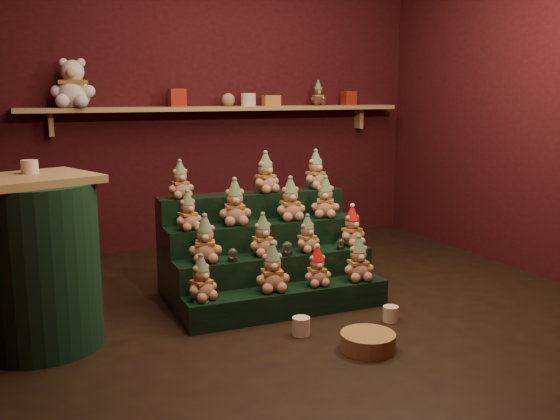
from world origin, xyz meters
name	(u,v)px	position (x,y,z in m)	size (l,w,h in m)	color
ground	(309,305)	(0.00, 0.00, 0.00)	(4.00, 4.00, 0.00)	black
back_wall	(216,97)	(0.00, 2.05, 1.40)	(4.00, 0.10, 2.80)	black
right_wall	(547,98)	(2.05, 0.00, 1.40)	(0.10, 4.00, 2.80)	black
back_shelf	(222,109)	(0.00, 1.87, 1.29)	(3.60, 0.26, 0.24)	tan
riser_tier_front	(288,302)	(-0.21, -0.12, 0.09)	(1.40, 0.22, 0.18)	black
riser_tier_midfront	(275,279)	(-0.21, 0.10, 0.18)	(1.40, 0.22, 0.36)	black
riser_tier_midback	(264,259)	(-0.21, 0.32, 0.27)	(1.40, 0.22, 0.54)	black
riser_tier_back	(253,240)	(-0.21, 0.54, 0.36)	(1.40, 0.22, 0.72)	black
teddy_0	(201,278)	(-0.80, -0.11, 0.32)	(0.20, 0.18, 0.28)	#AB7C5F
teddy_1	(272,267)	(-0.33, -0.12, 0.34)	(0.22, 0.20, 0.31)	#AB7C5F
teddy_2	(317,266)	(-0.01, -0.13, 0.31)	(0.18, 0.17, 0.26)	#AB7C5F
teddy_3	(358,259)	(0.30, -0.13, 0.33)	(0.21, 0.19, 0.30)	#AB7C5F
teddy_4	(205,239)	(-0.71, 0.11, 0.51)	(0.22, 0.19, 0.30)	#AB7C5F
teddy_5	(263,235)	(-0.30, 0.11, 0.50)	(0.20, 0.18, 0.28)	#AB7C5F
teddy_6	(307,234)	(0.02, 0.08, 0.49)	(0.18, 0.16, 0.25)	#AB7C5F
teddy_7	(352,226)	(0.39, 0.12, 0.50)	(0.20, 0.18, 0.28)	#AB7C5F
teddy_8	(188,211)	(-0.77, 0.30, 0.67)	(0.18, 0.17, 0.26)	#AB7C5F
teddy_9	(235,202)	(-0.42, 0.33, 0.70)	(0.22, 0.20, 0.31)	#AB7C5F
teddy_10	(290,199)	(0.00, 0.32, 0.69)	(0.22, 0.19, 0.30)	#AB7C5F
teddy_11	(325,197)	(0.28, 0.32, 0.69)	(0.21, 0.19, 0.29)	#AB7C5F
teddy_12	(180,180)	(-0.75, 0.53, 0.85)	(0.18, 0.16, 0.26)	#AB7C5F
teddy_13	(265,173)	(-0.11, 0.52, 0.87)	(0.21, 0.19, 0.29)	#AB7C5F
teddy_14	(316,170)	(0.32, 0.56, 0.86)	(0.20, 0.18, 0.28)	#AB7C5F
snow_globe_a	(233,255)	(-0.54, 0.04, 0.40)	(0.07, 0.07, 0.09)	black
snow_globe_b	(287,248)	(-0.15, 0.04, 0.41)	(0.07, 0.07, 0.10)	black
snow_globe_c	(340,244)	(0.26, 0.04, 0.40)	(0.06, 0.06, 0.08)	black
side_table	(37,263)	(-1.73, -0.02, 0.49)	(0.80, 0.74, 1.00)	tan
table_ornament	(30,167)	(-1.73, 0.08, 1.03)	(0.09, 0.09, 0.08)	beige
mini_christmas_tree	(201,304)	(-0.81, -0.14, 0.16)	(0.19, 0.19, 0.33)	#482719
mug_left	(301,326)	(-0.28, -0.47, 0.05)	(0.11, 0.11, 0.11)	beige
mug_right	(391,314)	(0.34, -0.49, 0.05)	(0.10, 0.10, 0.10)	beige
wicker_basket	(368,342)	(-0.03, -0.82, 0.05)	(0.32, 0.32, 0.10)	olive
white_bear	(73,77)	(-1.31, 1.84, 1.57)	(0.36, 0.33, 0.51)	silver
brown_bear	(318,94)	(0.98, 1.84, 1.44)	(0.16, 0.15, 0.23)	#502B1A
gift_tin_red_a	(177,98)	(-0.43, 1.85, 1.40)	(0.14, 0.14, 0.16)	maroon
gift_tin_cream	(248,100)	(0.25, 1.85, 1.38)	(0.14, 0.14, 0.12)	beige
gift_tin_red_b	(349,98)	(1.33, 1.85, 1.39)	(0.12, 0.12, 0.14)	maroon
shelf_plush_ball	(228,100)	(0.05, 1.85, 1.38)	(0.12, 0.12, 0.12)	#AB7C5F
scarf_gift_box	(271,101)	(0.48, 1.85, 1.37)	(0.16, 0.10, 0.10)	#DE581F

